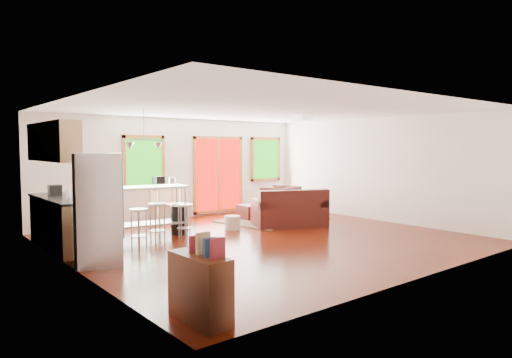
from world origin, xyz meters
TOP-DOWN VIEW (x-y plane):
  - floor at (0.00, 0.00)m, footprint 7.50×7.00m
  - ceiling at (0.00, 0.00)m, footprint 7.50×7.00m
  - back_wall at (0.00, 3.51)m, footprint 7.50×0.02m
  - left_wall at (-3.76, 0.00)m, footprint 0.02×7.00m
  - right_wall at (3.76, 0.00)m, footprint 0.02×7.00m
  - front_wall at (0.00, -3.51)m, footprint 7.50×0.02m
  - window_left at (-1.00, 3.46)m, footprint 1.10×0.05m
  - french_doors at (1.20, 3.46)m, footprint 1.60×0.05m
  - window_right at (2.90, 3.46)m, footprint 1.10×0.05m
  - rug at (1.67, 1.71)m, footprint 2.68×2.19m
  - loveseat at (1.41, 0.80)m, footprint 1.89×1.53m
  - coffee_table at (1.92, 1.92)m, footprint 1.06×0.83m
  - armchair at (2.39, 2.22)m, footprint 1.12×1.09m
  - ottoman at (1.33, 2.17)m, footprint 0.58×0.58m
  - pouf at (0.10, 1.28)m, footprint 0.42×0.42m
  - vase at (1.65, 1.99)m, footprint 0.20×0.21m
  - book at (2.29, 1.79)m, footprint 0.19×0.09m
  - cabinets at (-3.49, 1.70)m, footprint 0.64×2.24m
  - refrigerator at (-3.33, 0.07)m, footprint 0.91×0.90m
  - island at (-1.79, 1.69)m, footprint 1.74×0.89m
  - cup at (-1.56, 1.71)m, footprint 0.14×0.11m
  - bar_stool_a at (-2.34, 0.84)m, footprint 0.43×0.43m
  - bar_stool_b at (-1.86, 1.04)m, footprint 0.37×0.37m
  - bar_stool_c at (-1.27, 1.04)m, footprint 0.40×0.40m
  - trash_can at (-1.09, 1.57)m, footprint 0.45×0.45m
  - kitchen_cart at (-0.55, 3.27)m, footprint 0.77×0.53m
  - bookshelf at (-3.35, -2.94)m, footprint 0.33×0.82m
  - ceiling_flush at (1.60, 0.60)m, footprint 0.35×0.35m
  - pendant_light at (-1.90, 1.50)m, footprint 0.80×0.18m

SIDE VIEW (x-z plane):
  - floor at x=0.00m, z-range -0.02..0.00m
  - rug at x=1.67m, z-range 0.00..0.02m
  - pouf at x=0.10m, z-range 0.00..0.31m
  - ottoman at x=1.33m, z-range 0.00..0.37m
  - coffee_table at x=1.92m, z-range 0.13..0.51m
  - trash_can at x=-1.09m, z-range 0.00..0.66m
  - loveseat at x=1.41m, z-range -0.09..0.79m
  - bookshelf at x=-3.35m, z-range -0.10..0.85m
  - armchair at x=2.39m, z-range 0.00..0.89m
  - vase at x=1.65m, z-range 0.36..0.66m
  - bar_stool_c at x=-1.27m, z-range 0.17..0.88m
  - book at x=2.29m, z-range 0.40..0.66m
  - bar_stool_a at x=-2.34m, z-range 0.18..0.90m
  - bar_stool_b at x=-1.86m, z-range 0.19..0.96m
  - island at x=-1.79m, z-range 0.20..1.25m
  - kitchen_cart at x=-0.55m, z-range 0.21..1.34m
  - refrigerator at x=-3.33m, z-range 0.00..1.76m
  - cabinets at x=-3.49m, z-range -0.22..2.08m
  - cup at x=-1.56m, z-range 0.95..1.08m
  - french_doors at x=1.20m, z-range 0.05..2.15m
  - back_wall at x=0.00m, z-range 0.00..2.60m
  - left_wall at x=-3.76m, z-range 0.00..2.60m
  - right_wall at x=3.76m, z-range 0.00..2.60m
  - front_wall at x=0.00m, z-range 0.00..2.60m
  - window_left at x=-1.00m, z-range 0.85..2.15m
  - window_right at x=2.90m, z-range 0.85..2.15m
  - pendant_light at x=-1.90m, z-range 1.50..2.29m
  - ceiling_flush at x=1.60m, z-range 2.47..2.59m
  - ceiling at x=0.00m, z-range 2.60..2.62m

